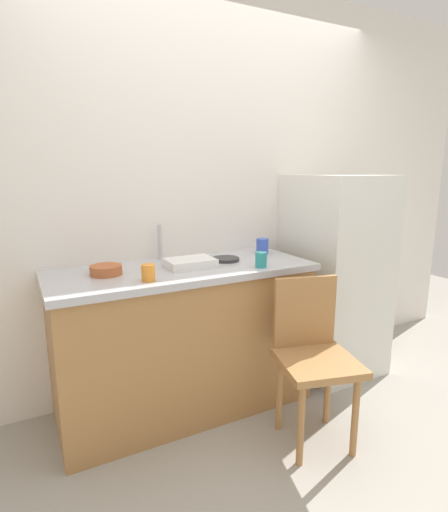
% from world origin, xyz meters
% --- Properties ---
extents(ground_plane, '(8.00, 8.00, 0.00)m').
position_xyz_m(ground_plane, '(0.00, 0.00, 0.00)').
color(ground_plane, '#9E998E').
extents(back_wall, '(4.80, 0.10, 2.67)m').
position_xyz_m(back_wall, '(0.00, 1.00, 1.33)').
color(back_wall, white).
rests_on(back_wall, ground_plane).
extents(cabinet_base, '(1.51, 0.60, 0.87)m').
position_xyz_m(cabinet_base, '(-0.34, 0.65, 0.43)').
color(cabinet_base, '#A87542').
rests_on(cabinet_base, ground_plane).
extents(countertop, '(1.55, 0.64, 0.04)m').
position_xyz_m(countertop, '(-0.34, 0.65, 0.89)').
color(countertop, '#B7B7BC').
rests_on(countertop, cabinet_base).
extents(faucet, '(0.02, 0.02, 0.22)m').
position_xyz_m(faucet, '(-0.40, 0.90, 1.02)').
color(faucet, '#B7B7BC').
rests_on(faucet, countertop).
extents(refrigerator, '(0.58, 0.63, 1.43)m').
position_xyz_m(refrigerator, '(0.84, 0.63, 0.72)').
color(refrigerator, silver).
rests_on(refrigerator, ground_plane).
extents(chair, '(0.49, 0.49, 0.89)m').
position_xyz_m(chair, '(0.16, 0.05, 0.50)').
color(chair, '#A87542').
rests_on(chair, ground_plane).
extents(dish_tray, '(0.28, 0.20, 0.05)m').
position_xyz_m(dish_tray, '(-0.31, 0.63, 0.93)').
color(dish_tray, white).
rests_on(dish_tray, countertop).
extents(terracotta_bowl, '(0.17, 0.17, 0.05)m').
position_xyz_m(terracotta_bowl, '(-0.78, 0.68, 0.93)').
color(terracotta_bowl, '#B25B33').
rests_on(terracotta_bowl, countertop).
extents(hotplate, '(0.17, 0.17, 0.02)m').
position_xyz_m(hotplate, '(-0.04, 0.68, 0.92)').
color(hotplate, '#2D2D2D').
rests_on(hotplate, countertop).
extents(cup_blue, '(0.08, 0.08, 0.10)m').
position_xyz_m(cup_blue, '(0.28, 0.75, 0.96)').
color(cup_blue, blue).
rests_on(cup_blue, countertop).
extents(cup_orange, '(0.07, 0.07, 0.09)m').
position_xyz_m(cup_orange, '(-0.62, 0.45, 0.95)').
color(cup_orange, orange).
rests_on(cup_orange, countertop).
extents(cup_teal, '(0.07, 0.07, 0.09)m').
position_xyz_m(cup_teal, '(0.06, 0.43, 0.95)').
color(cup_teal, teal).
rests_on(cup_teal, countertop).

